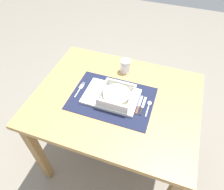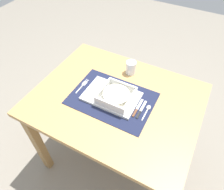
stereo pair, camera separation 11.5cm
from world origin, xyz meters
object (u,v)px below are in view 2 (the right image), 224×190
fork (83,85)px  butter_knife (141,111)px  spoon (148,109)px  drinking_glass (131,68)px  dining_table (116,109)px  bread_knife (137,109)px  porridge_bowl (116,96)px

fork → butter_knife: 0.39m
spoon → fork: bearing=-174.5°
butter_knife → drinking_glass: drinking_glass is taller
butter_knife → fork: bearing=176.4°
dining_table → spoon: 0.22m
drinking_glass → bread_knife: bearing=-58.8°
porridge_bowl → bread_knife: porridge_bowl is taller
dining_table → porridge_bowl: size_ratio=5.29×
bread_knife → dining_table: bearing=170.5°
porridge_bowl → spoon: size_ratio=1.58×
fork → spoon: size_ratio=1.16×
dining_table → porridge_bowl: porridge_bowl is taller
porridge_bowl → drinking_glass: (-0.03, 0.26, -0.00)m
dining_table → butter_knife: 0.20m
dining_table → fork: fork is taller
fork → bread_knife: bread_knife is taller
dining_table → porridge_bowl: (0.01, -0.02, 0.14)m
spoon → drinking_glass: bearing=136.0°
dining_table → bread_knife: bread_knife is taller
porridge_bowl → spoon: 0.19m
drinking_glass → fork: bearing=-129.8°
dining_table → fork: (-0.22, -0.01, 0.11)m
drinking_glass → butter_knife: bearing=-55.5°
dining_table → drinking_glass: 0.28m
porridge_bowl → spoon: (0.18, 0.02, -0.03)m
fork → drinking_glass: drinking_glass is taller
dining_table → drinking_glass: (-0.02, 0.24, 0.14)m
dining_table → fork: bearing=-178.7°
spoon → butter_knife: bearing=-134.4°
fork → butter_knife: butter_knife is taller
porridge_bowl → drinking_glass: size_ratio=2.14×
fork → bread_knife: bearing=-4.2°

